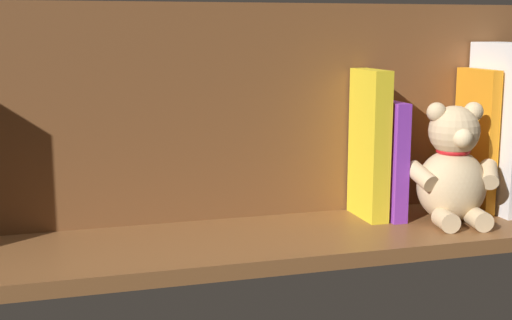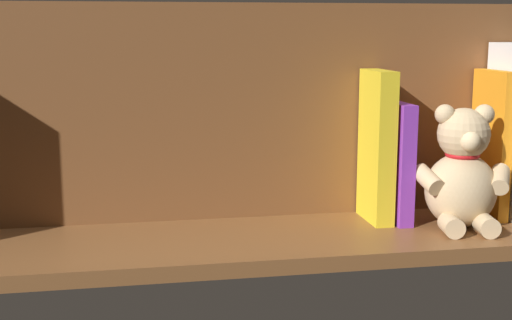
% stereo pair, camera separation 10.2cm
% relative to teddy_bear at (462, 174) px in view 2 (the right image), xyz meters
% --- Properties ---
extents(ground_plane, '(1.16, 0.25, 0.02)m').
position_rel_teddy_bear_xyz_m(ground_plane, '(0.31, -0.02, -0.09)').
color(ground_plane, brown).
extents(shelf_back_panel, '(1.16, 0.02, 0.33)m').
position_rel_teddy_bear_xyz_m(shelf_back_panel, '(0.31, -0.12, 0.09)').
color(shelf_back_panel, brown).
rests_on(shelf_back_panel, ground_plane).
extents(book_2, '(0.02, 0.10, 0.23)m').
position_rel_teddy_bear_xyz_m(book_2, '(-0.08, -0.06, 0.03)').
color(book_2, orange).
rests_on(book_2, ground_plane).
extents(teddy_bear, '(0.15, 0.13, 0.19)m').
position_rel_teddy_bear_xyz_m(teddy_bear, '(0.00, 0.00, 0.00)').
color(teddy_bear, '#D1B284').
rests_on(teddy_bear, ground_plane).
extents(book_3, '(0.02, 0.10, 0.18)m').
position_rel_teddy_bear_xyz_m(book_3, '(0.08, -0.06, 0.01)').
color(book_3, purple).
rests_on(book_3, ground_plane).
extents(book_4, '(0.03, 0.10, 0.23)m').
position_rel_teddy_bear_xyz_m(book_4, '(0.11, -0.06, 0.03)').
color(book_4, yellow).
rests_on(book_4, ground_plane).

